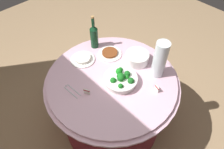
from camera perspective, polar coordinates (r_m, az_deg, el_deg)
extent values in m
plane|color=#9E7F5B|center=(2.36, 0.00, -12.67)|extent=(6.00, 6.00, 0.00)
cylinder|color=maroon|center=(2.06, 0.00, -8.13)|extent=(1.01, 1.01, 0.69)
cylinder|color=#E0B2C6|center=(1.77, 0.00, -1.90)|extent=(1.16, 1.16, 0.02)
cylinder|color=#E0B2C6|center=(1.76, 0.00, -1.39)|extent=(1.10, 1.10, 0.03)
cylinder|color=white|center=(1.70, 2.33, -1.66)|extent=(0.26, 0.26, 0.05)
cylinder|color=white|center=(1.67, 2.36, -0.99)|extent=(0.28, 0.28, 0.01)
sphere|color=#196F1E|center=(1.64, 0.30, -1.63)|extent=(0.05, 0.05, 0.05)
sphere|color=#196E1E|center=(1.64, 2.43, -0.95)|extent=(0.06, 0.06, 0.06)
sphere|color=#19771E|center=(1.66, 2.40, -0.57)|extent=(0.06, 0.06, 0.06)
sphere|color=#19841E|center=(1.70, 1.93, 0.87)|extent=(0.05, 0.05, 0.05)
sphere|color=#19601E|center=(1.64, 5.22, -1.75)|extent=(0.05, 0.05, 0.05)
sphere|color=#19701E|center=(1.60, 2.38, -3.19)|extent=(0.04, 0.04, 0.04)
sphere|color=#19741E|center=(1.72, 2.37, 1.35)|extent=(0.04, 0.04, 0.04)
sphere|color=#19521E|center=(1.66, 3.02, -0.62)|extent=(0.05, 0.05, 0.05)
sphere|color=#19631E|center=(1.68, 4.23, 0.21)|extent=(0.05, 0.05, 0.05)
sphere|color=#197D1E|center=(1.67, 4.05, -0.64)|extent=(0.04, 0.04, 0.04)
cylinder|color=white|center=(1.89, 6.80, 3.76)|extent=(0.21, 0.21, 0.01)
cylinder|color=white|center=(1.88, 6.83, 3.97)|extent=(0.21, 0.21, 0.01)
cylinder|color=white|center=(1.88, 6.86, 4.19)|extent=(0.21, 0.21, 0.01)
cylinder|color=white|center=(1.87, 6.88, 4.41)|extent=(0.21, 0.21, 0.01)
cylinder|color=white|center=(1.86, 6.91, 4.63)|extent=(0.21, 0.21, 0.01)
cylinder|color=white|center=(1.86, 6.94, 4.85)|extent=(0.21, 0.21, 0.01)
cylinder|color=white|center=(1.85, 6.97, 5.07)|extent=(0.21, 0.21, 0.01)
cylinder|color=white|center=(1.84, 7.00, 5.29)|extent=(0.21, 0.21, 0.01)
cylinder|color=white|center=(1.83, 7.03, 5.52)|extent=(0.21, 0.21, 0.01)
cylinder|color=#0F351C|center=(1.98, -4.94, 10.01)|extent=(0.07, 0.07, 0.20)
cone|color=#0F351C|center=(1.90, -5.18, 12.82)|extent=(0.07, 0.07, 0.04)
cylinder|color=#0F351C|center=(1.87, -5.31, 14.30)|extent=(0.03, 0.03, 0.08)
cylinder|color=#B2844C|center=(1.84, -5.42, 15.53)|extent=(0.03, 0.03, 0.02)
cylinder|color=silver|center=(1.70, 13.09, 4.06)|extent=(0.11, 0.11, 0.34)
sphere|color=#E5B26B|center=(1.80, 11.86, 1.48)|extent=(0.06, 0.06, 0.06)
sphere|color=#E5B26B|center=(1.78, 12.29, 0.64)|extent=(0.06, 0.06, 0.06)
sphere|color=#E5B26B|center=(1.80, 12.99, 1.24)|extent=(0.06, 0.06, 0.06)
sphere|color=#72C64C|center=(1.75, 11.99, 2.39)|extent=(0.06, 0.06, 0.06)
sphere|color=#72C64C|center=(1.74, 12.97, 1.81)|extent=(0.06, 0.06, 0.06)
sphere|color=#72C64C|center=(1.77, 13.03, 2.65)|extent=(0.06, 0.06, 0.06)
sphere|color=red|center=(1.71, 12.36, 3.31)|extent=(0.06, 0.06, 0.06)
sphere|color=red|center=(1.71, 13.57, 3.19)|extent=(0.06, 0.06, 0.06)
sphere|color=red|center=(1.73, 12.94, 3.99)|extent=(0.06, 0.06, 0.06)
sphere|color=#E5B26B|center=(1.66, 12.97, 4.35)|extent=(0.06, 0.06, 0.06)
sphere|color=#E5B26B|center=(1.68, 13.97, 4.73)|extent=(0.06, 0.06, 0.06)
sphere|color=#E5B26B|center=(1.69, 12.85, 5.22)|extent=(0.06, 0.06, 0.06)
sphere|color=#72C64C|center=(1.63, 13.72, 5.59)|extent=(0.06, 0.06, 0.06)
sphere|color=#72C64C|center=(1.66, 14.14, 6.34)|extent=(0.06, 0.06, 0.06)
sphere|color=#72C64C|center=(1.65, 12.91, 6.35)|extent=(0.06, 0.06, 0.06)
cylinder|color=silver|center=(1.69, -10.45, -4.21)|extent=(0.16, 0.02, 0.01)
cylinder|color=silver|center=(1.68, -11.39, -4.92)|extent=(0.16, 0.02, 0.01)
sphere|color=silver|center=(1.73, -12.60, -3.09)|extent=(0.01, 0.01, 0.01)
cylinder|color=white|center=(1.91, -8.09, 4.14)|extent=(0.22, 0.22, 0.01)
cylinder|color=white|center=(1.89, -8.16, 4.56)|extent=(0.15, 0.15, 0.03)
cylinder|color=white|center=(1.94, -0.62, 5.75)|extent=(0.22, 0.22, 0.01)
cylinder|color=brown|center=(1.93, -0.62, 6.09)|extent=(0.14, 0.14, 0.02)
cube|color=white|center=(1.64, -7.00, -4.76)|extent=(0.05, 0.03, 0.05)
cube|color=maroon|center=(1.62, -7.06, -4.39)|extent=(0.05, 0.03, 0.01)
cube|color=white|center=(1.68, 12.26, -3.80)|extent=(0.05, 0.02, 0.05)
cube|color=maroon|center=(1.67, 12.36, -3.43)|extent=(0.05, 0.02, 0.01)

